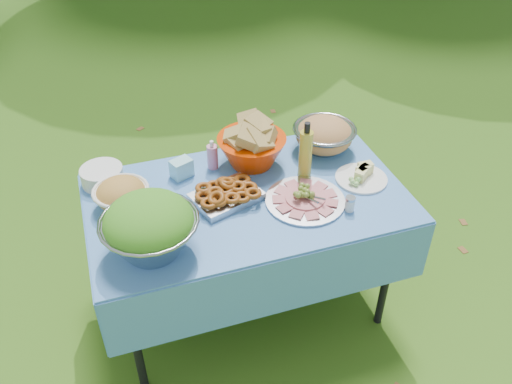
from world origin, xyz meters
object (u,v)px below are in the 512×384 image
pasta_bowl_steel (324,134)px  charcuterie_platter (305,194)px  salad_bowl (150,227)px  plate_stack (102,176)px  bread_bowl (252,144)px  oil_bottle (306,150)px  picnic_table (248,255)px

pasta_bowl_steel → charcuterie_platter: bearing=-124.3°
salad_bowl → pasta_bowl_steel: salad_bowl is taller
plate_stack → salad_bowl: bearing=-75.0°
bread_bowl → pasta_bowl_steel: bread_bowl is taller
plate_stack → pasta_bowl_steel: pasta_bowl_steel is taller
plate_stack → oil_bottle: size_ratio=0.69×
salad_bowl → charcuterie_platter: salad_bowl is taller
plate_stack → pasta_bowl_steel: bearing=-3.0°
bread_bowl → oil_bottle: 0.28m
plate_stack → charcuterie_platter: (0.86, -0.44, 0.00)m
picnic_table → plate_stack: size_ratio=7.29×
charcuterie_platter → plate_stack: bearing=152.9°
picnic_table → oil_bottle: (0.32, 0.08, 0.53)m
picnic_table → bread_bowl: bearing=67.3°
charcuterie_platter → oil_bottle: oil_bottle is taller
pasta_bowl_steel → oil_bottle: size_ratio=1.11×
salad_bowl → oil_bottle: bearing=20.6°
plate_stack → charcuterie_platter: charcuterie_platter is taller
pasta_bowl_steel → bread_bowl: bearing=-178.4°
bread_bowl → salad_bowl: bearing=-140.9°
picnic_table → salad_bowl: 0.73m
salad_bowl → pasta_bowl_steel: 1.09m
plate_stack → oil_bottle: oil_bottle is taller
picnic_table → pasta_bowl_steel: (0.50, 0.26, 0.47)m
plate_stack → charcuterie_platter: 0.96m
picnic_table → plate_stack: (-0.62, 0.32, 0.42)m
salad_bowl → charcuterie_platter: 0.73m
bread_bowl → charcuterie_platter: bread_bowl is taller
salad_bowl → oil_bottle: 0.85m
salad_bowl → oil_bottle: size_ratio=1.36×
bread_bowl → charcuterie_platter: bearing=-69.9°
salad_bowl → pasta_bowl_steel: bearing=26.3°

